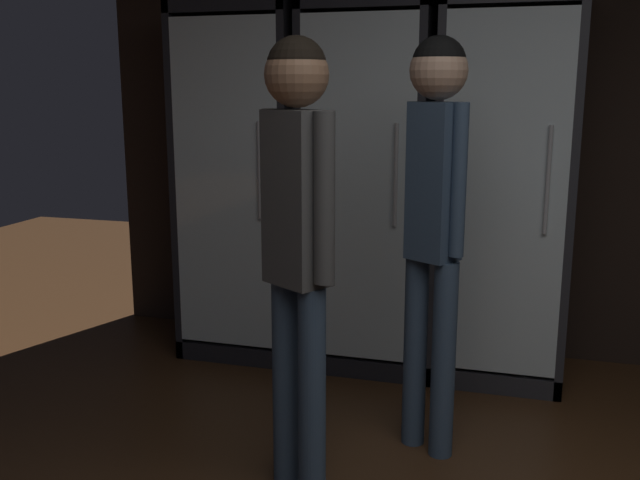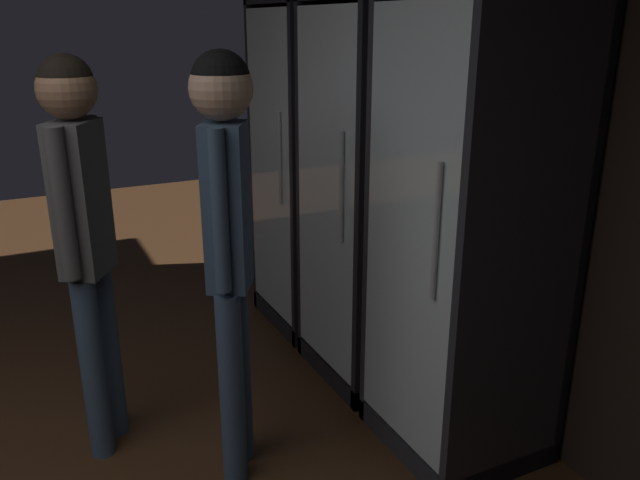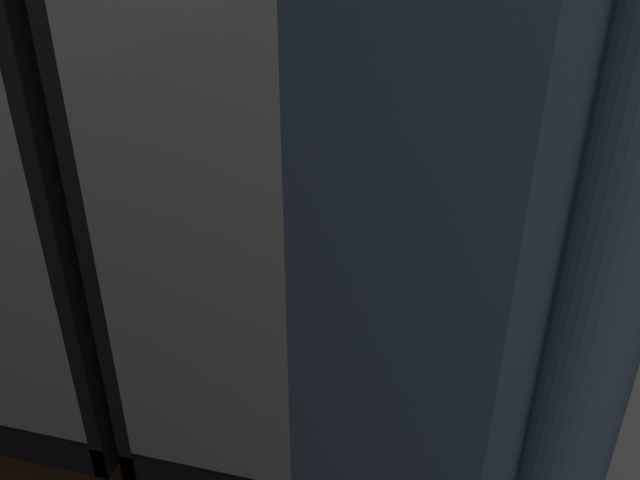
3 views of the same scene
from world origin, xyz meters
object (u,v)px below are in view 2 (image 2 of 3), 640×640
at_px(cooler_left, 139,367).
at_px(shopper_far, 510,390).
at_px(cooler_far_right, 449,366).
at_px(cooler_far_left, 34,368).
at_px(cooler_center, 243,367).
at_px(cooler_right, 346,366).
at_px(shopper_near, 408,385).

xyz_separation_m(cooler_left, shopper_far, (2.42, -0.98, 0.03)).
bearing_deg(shopper_far, cooler_far_right, 97.20).
relative_size(cooler_far_left, cooler_center, 1.00).
bearing_deg(cooler_far_right, shopper_far, -82.80).
distance_m(cooler_left, cooler_far_right, 2.30).
relative_size(cooler_left, cooler_center, 1.00).
bearing_deg(shopper_far, cooler_right, 132.13).
bearing_deg(cooler_right, cooler_center, -179.94).
bearing_deg(cooler_far_right, shopper_near, -113.23).
xyz_separation_m(cooler_right, shopper_near, (0.27, -1.16, 0.10)).
bearing_deg(shopper_far, cooler_left, 157.90).
distance_m(cooler_right, shopper_near, 1.19).
bearing_deg(shopper_near, cooler_left, 147.23).
bearing_deg(cooler_far_right, cooler_far_left, -179.97).
relative_size(cooler_far_left, shopper_far, 1.20).
distance_m(cooler_left, cooler_right, 1.53).
bearing_deg(cooler_left, shopper_far, -22.10).
relative_size(cooler_right, cooler_far_right, 1.00).
xyz_separation_m(cooler_far_left, cooler_left, (0.77, 0.00, 0.00)).
height_order(cooler_center, shopper_near, cooler_center).
xyz_separation_m(cooler_far_right, shopper_near, (-0.50, -1.16, 0.10)).
xyz_separation_m(cooler_right, cooler_far_right, (0.77, -0.00, -0.00)).
bearing_deg(cooler_left, cooler_center, -0.01).
distance_m(cooler_far_left, cooler_left, 0.77).
bearing_deg(shopper_near, cooler_far_right, 66.77).
relative_size(cooler_far_right, shopper_near, 1.14).
distance_m(cooler_right, cooler_far_right, 0.77).
height_order(shopper_near, shopper_far, shopper_near).
height_order(cooler_left, shopper_far, cooler_left).
relative_size(cooler_center, cooler_far_right, 1.00).
distance_m(cooler_far_right, shopper_near, 1.26).
distance_m(cooler_center, cooler_far_right, 1.53).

